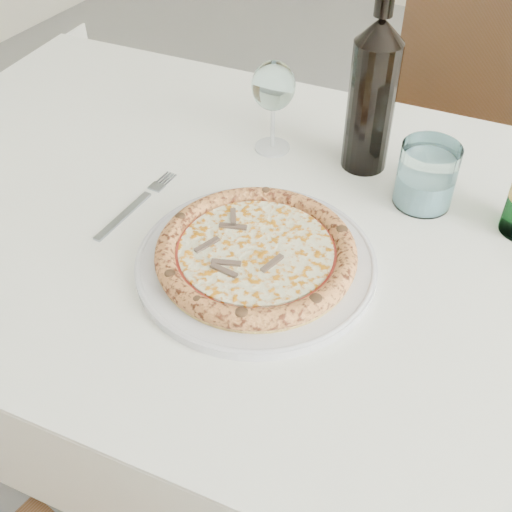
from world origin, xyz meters
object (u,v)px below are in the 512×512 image
Objects in this scene: pizza at (256,253)px; plate at (256,262)px; tumbler at (426,179)px; wine_bottle at (372,94)px; wine_glass at (273,88)px; chair_far at (434,118)px; dining_table at (287,269)px.

plate is at bearing 60.00° from pizza.
plate is 0.30m from tumbler.
wine_bottle reaches higher than tumbler.
tumbler is at bearing -22.81° from wine_bottle.
pizza is at bearing -65.42° from wine_glass.
pizza is 0.33m from wine_bottle.
chair_far is 0.93m from pizza.
plate is 1.21× the size of pizza.
chair_far reaches higher than wine_glass.
dining_table is at bearing -133.73° from tumbler.
dining_table is at bearing -98.45° from wine_bottle.
plate is at bearing -90.09° from chair_far.
pizza is at bearing -120.00° from plate.
pizza is at bearing -95.73° from wine_bottle.
chair_far reaches higher than plate.
chair_far is 0.71m from tumbler.
chair_far is at bearing 89.91° from plate.
tumbler is 0.16m from wine_bottle.
plate is 3.33× the size of tumbler.
dining_table is 9.63× the size of wine_glass.
dining_table is 0.29m from wine_glass.
tumbler is 0.33× the size of wine_bottle.
dining_table is at bearing 90.00° from plate.
wine_glass is at bearing 114.58° from plate.
wine_glass is 0.29m from tumbler.
wine_bottle is at bearing 81.55° from dining_table.
wine_glass reaches higher than pizza.
chair_far is at bearing 92.84° from wine_bottle.
dining_table is at bearing -90.10° from chair_far.
wine_bottle is at bearing 84.27° from plate.
pizza is at bearing -120.33° from tumbler.
wine_bottle is at bearing 84.27° from pizza.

